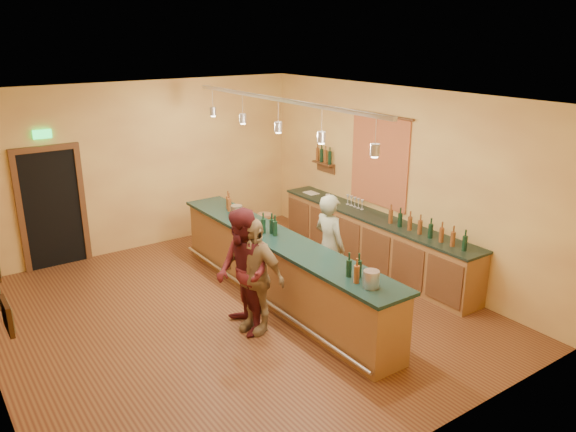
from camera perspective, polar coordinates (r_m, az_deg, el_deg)
floor at (r=8.65m, az=-5.34°, el=-9.81°), size 7.00×7.00×0.00m
ceiling at (r=7.68m, az=-6.05°, el=11.76°), size 6.50×7.00×0.02m
wall_back at (r=11.10m, az=-14.66°, el=4.89°), size 6.50×0.02×3.20m
wall_front at (r=5.46m, az=13.00°, el=-8.99°), size 6.50×0.02×3.20m
wall_right at (r=9.95m, az=10.85°, el=3.64°), size 0.02×7.00×3.20m
doorway at (r=10.75m, az=-22.87°, el=0.98°), size 1.15×0.09×2.48m
tapestry at (r=10.15m, az=9.25°, el=5.47°), size 0.03×1.40×1.60m
bottle_shelf at (r=11.25m, az=3.66°, el=5.96°), size 0.17×0.55×0.54m
back_counter at (r=10.21m, az=8.66°, el=-2.42°), size 0.60×4.55×1.27m
tasting_bar at (r=8.76m, az=-0.91°, el=-4.94°), size 0.74×5.10×1.38m
pendant_track at (r=8.12m, az=-1.00°, el=10.66°), size 0.11×4.60×0.50m
bartender at (r=8.85m, az=4.23°, el=-3.06°), size 0.44×0.64×1.69m
customer_a at (r=7.78m, az=-4.56°, el=-5.74°), size 0.80×0.97×1.80m
customer_b at (r=7.84m, az=-3.48°, el=-6.06°), size 0.74×1.06×1.67m
bar_stool at (r=11.11m, az=-2.35°, el=-0.50°), size 0.31×0.31×0.63m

